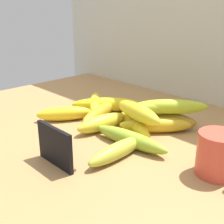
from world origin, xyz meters
TOP-DOWN VIEW (x-y plane):
  - counter_top at (0.00, 0.00)cm, footprint 110.00×76.00cm
  - back_wall at (0.00, 39.00)cm, footprint 130.00×2.00cm
  - chalkboard_sign at (5.54, -20.37)cm, footprint 11.00×1.80cm
  - coffee_mug at (30.32, 0.00)cm, footprint 9.42×7.92cm
  - banana_0 at (-7.72, 3.58)cm, footprint 10.19×19.10cm
  - banana_1 at (9.46, 7.37)cm, footprint 15.68×16.10cm
  - banana_2 at (10.42, -3.21)cm, footprint 20.30×5.46cm
  - banana_3 at (12.37, -9.26)cm, footprint 4.15×16.98cm
  - banana_4 at (-10.80, 8.83)cm, footprint 17.29×18.31cm
  - banana_5 at (-14.75, 7.85)cm, footprint 17.17×16.07cm
  - banana_6 at (4.78, 4.46)cm, footprint 17.55×10.53cm
  - banana_7 at (-1.04, -1.57)cm, footprint 5.55×15.65cm
  - banana_8 at (-13.55, -4.67)cm, footprint 11.80×15.15cm
  - banana_9 at (9.63, 11.65)cm, footprint 15.84×11.19cm
  - banana_10 at (10.81, 11.49)cm, footprint 16.38×15.90cm
  - banana_11 at (6.19, 4.03)cm, footprint 17.02×7.54cm
  - banana_12 at (9.88, 10.57)cm, footprint 14.71×17.56cm

SIDE VIEW (x-z plane):
  - counter_top at x=0.00cm, z-range 0.00..3.00cm
  - banana_6 at x=4.78cm, z-range 3.00..6.34cm
  - banana_3 at x=12.37cm, z-range 3.00..6.56cm
  - banana_2 at x=10.42cm, z-range 3.00..6.71cm
  - banana_5 at x=-14.75cm, z-range 3.00..6.71cm
  - banana_0 at x=-7.72cm, z-range 3.00..6.77cm
  - banana_1 at x=9.46cm, z-range 3.00..6.95cm
  - banana_8 at x=-13.55cm, z-range 3.00..7.04cm
  - banana_7 at x=-1.04cm, z-range 3.00..7.11cm
  - banana_4 at x=-10.80cm, z-range 3.00..7.34cm
  - banana_9 at x=9.63cm, z-range 3.00..7.39cm
  - chalkboard_sign at x=5.54cm, z-range 2.66..11.06cm
  - coffee_mug at x=30.32cm, z-range 3.00..11.62cm
  - banana_11 at x=6.19cm, z-range 6.34..10.56cm
  - banana_12 at x=9.88cm, z-range 7.39..10.65cm
  - banana_10 at x=10.81cm, z-range 7.39..11.23cm
  - back_wall at x=0.00cm, z-range 0.00..70.00cm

